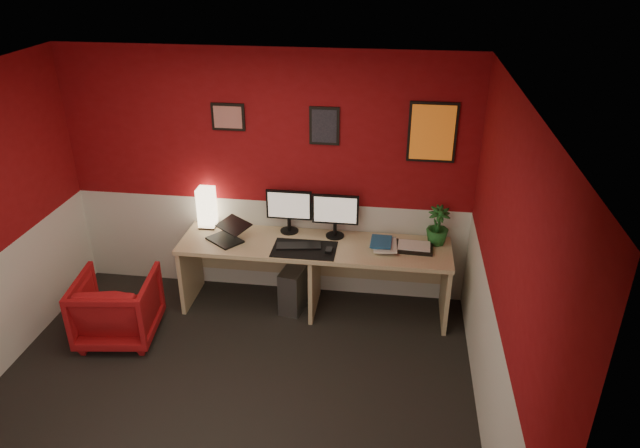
{
  "coord_description": "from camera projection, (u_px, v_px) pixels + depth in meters",
  "views": [
    {
      "loc": [
        1.23,
        -3.42,
        3.37
      ],
      "look_at": [
        0.6,
        1.21,
        1.05
      ],
      "focal_mm": 32.57,
      "sensor_mm": 36.0,
      "label": 1
    }
  ],
  "objects": [
    {
      "name": "wall_right",
      "position": [
        502.0,
        289.0,
        3.89
      ],
      "size": [
        0.01,
        3.5,
        2.5
      ],
      "primitive_type": "cube",
      "color": "maroon",
      "rests_on": "ground"
    },
    {
      "name": "book_middle",
      "position": [
        374.0,
        245.0,
        5.45
      ],
      "size": [
        0.23,
        0.31,
        0.02
      ],
      "primitive_type": "imported",
      "rotation": [
        0.0,
        0.0,
        0.05
      ],
      "color": "silver",
      "rests_on": "book_bottom"
    },
    {
      "name": "wainscot_back",
      "position": [
        270.0,
        245.0,
        6.01
      ],
      "size": [
        4.0,
        0.01,
        1.0
      ],
      "primitive_type": "cube",
      "color": "silver",
      "rests_on": "ground"
    },
    {
      "name": "desk_mat",
      "position": [
        304.0,
        249.0,
        5.45
      ],
      "size": [
        0.6,
        0.38,
        0.01
      ],
      "primitive_type": "cube",
      "color": "black",
      "rests_on": "desk"
    },
    {
      "name": "book_top",
      "position": [
        371.0,
        241.0,
        5.47
      ],
      "size": [
        0.2,
        0.27,
        0.02
      ],
      "primitive_type": "imported",
      "rotation": [
        0.0,
        0.0,
        -0.03
      ],
      "color": "#1F578E",
      "rests_on": "book_middle"
    },
    {
      "name": "armchair",
      "position": [
        118.0,
        307.0,
        5.32
      ],
      "size": [
        0.77,
        0.78,
        0.64
      ],
      "primitive_type": "imported",
      "rotation": [
        0.0,
        0.0,
        3.27
      ],
      "color": "#A61418",
      "rests_on": "ground"
    },
    {
      "name": "ceiling",
      "position": [
        197.0,
        94.0,
        3.57
      ],
      "size": [
        4.0,
        3.5,
        0.01
      ],
      "primitive_type": "cube",
      "color": "white",
      "rests_on": "ground"
    },
    {
      "name": "book_bottom",
      "position": [
        376.0,
        246.0,
        5.49
      ],
      "size": [
        0.26,
        0.32,
        0.03
      ],
      "primitive_type": "imported",
      "rotation": [
        0.0,
        0.0,
        0.19
      ],
      "color": "#1F578E",
      "rests_on": "desk"
    },
    {
      "name": "art_center",
      "position": [
        324.0,
        126.0,
        5.36
      ],
      "size": [
        0.28,
        0.02,
        0.36
      ],
      "primitive_type": "cube",
      "color": "black",
      "rests_on": "wall_back"
    },
    {
      "name": "ground",
      "position": [
        226.0,
        401.0,
        4.69
      ],
      "size": [
        4.0,
        3.5,
        0.01
      ],
      "primitive_type": "cube",
      "color": "black",
      "rests_on": "ground"
    },
    {
      "name": "monitor_right",
      "position": [
        335.0,
        210.0,
        5.56
      ],
      "size": [
        0.45,
        0.06,
        0.58
      ],
      "primitive_type": "cube",
      "color": "black",
      "rests_on": "desk"
    },
    {
      "name": "pc_tower",
      "position": [
        295.0,
        286.0,
        5.81
      ],
      "size": [
        0.28,
        0.48,
        0.45
      ],
      "primitive_type": "cube",
      "rotation": [
        0.0,
        0.0,
        -0.19
      ],
      "color": "#99999E",
      "rests_on": "ground"
    },
    {
      "name": "zen_tray",
      "position": [
        414.0,
        247.0,
        5.46
      ],
      "size": [
        0.36,
        0.27,
        0.03
      ],
      "primitive_type": "cube",
      "rotation": [
        0.0,
        0.0,
        -0.05
      ],
      "color": "black",
      "rests_on": "desk"
    },
    {
      "name": "desk",
      "position": [
        315.0,
        277.0,
        5.71
      ],
      "size": [
        2.6,
        0.65,
        0.73
      ],
      "primitive_type": "cube",
      "color": "tan",
      "rests_on": "ground"
    },
    {
      "name": "wainscot_right",
      "position": [
        487.0,
        376.0,
        4.22
      ],
      "size": [
        0.01,
        3.5,
        1.0
      ],
      "primitive_type": "cube",
      "color": "silver",
      "rests_on": "ground"
    },
    {
      "name": "shoji_lamp",
      "position": [
        207.0,
        209.0,
        5.79
      ],
      "size": [
        0.16,
        0.16,
        0.4
      ],
      "primitive_type": "cube",
      "color": "#FFE5B2",
      "rests_on": "desk"
    },
    {
      "name": "potted_plant",
      "position": [
        438.0,
        226.0,
        5.48
      ],
      "size": [
        0.25,
        0.25,
        0.38
      ],
      "primitive_type": "imported",
      "rotation": [
        0.0,
        0.0,
        0.18
      ],
      "color": "#19591E",
      "rests_on": "desk"
    },
    {
      "name": "art_right",
      "position": [
        432.0,
        132.0,
        5.25
      ],
      "size": [
        0.44,
        0.02,
        0.56
      ],
      "primitive_type": "cube",
      "color": "orange",
      "rests_on": "wall_back"
    },
    {
      "name": "keyboard",
      "position": [
        299.0,
        246.0,
        5.49
      ],
      "size": [
        0.44,
        0.2,
        0.02
      ],
      "primitive_type": "cube",
      "rotation": [
        0.0,
        0.0,
        0.16
      ],
      "color": "black",
      "rests_on": "desk_mat"
    },
    {
      "name": "laptop",
      "position": [
        224.0,
        231.0,
        5.56
      ],
      "size": [
        0.4,
        0.38,
        0.22
      ],
      "primitive_type": "cube",
      "rotation": [
        0.0,
        0.0,
        -0.66
      ],
      "color": "black",
      "rests_on": "desk"
    },
    {
      "name": "art_left",
      "position": [
        228.0,
        117.0,
        5.45
      ],
      "size": [
        0.32,
        0.02,
        0.26
      ],
      "primitive_type": "cube",
      "color": "red",
      "rests_on": "wall_back"
    },
    {
      "name": "wall_back",
      "position": [
        267.0,
        178.0,
        5.68
      ],
      "size": [
        4.0,
        0.01,
        2.5
      ],
      "primitive_type": "cube",
      "color": "maroon",
      "rests_on": "ground"
    },
    {
      "name": "mouse",
      "position": [
        329.0,
        250.0,
        5.39
      ],
      "size": [
        0.07,
        0.1,
        0.03
      ],
      "primitive_type": "cube",
      "rotation": [
        0.0,
        0.0,
        -0.05
      ],
      "color": "black",
      "rests_on": "desk_mat"
    },
    {
      "name": "monitor_left",
      "position": [
        289.0,
        205.0,
        5.66
      ],
      "size": [
        0.45,
        0.06,
        0.58
      ],
      "primitive_type": "cube",
      "color": "black",
      "rests_on": "desk"
    }
  ]
}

